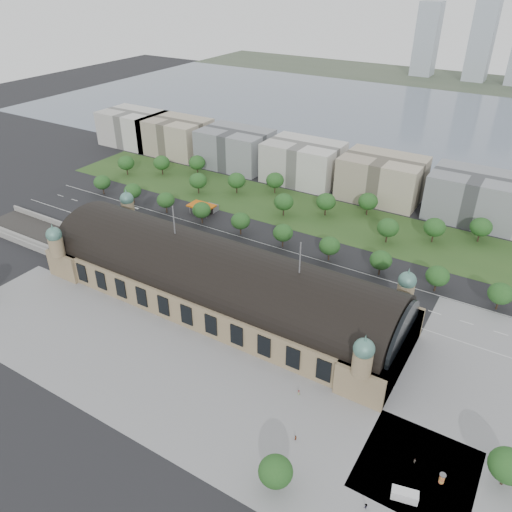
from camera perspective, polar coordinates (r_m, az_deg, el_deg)
The scene contains 64 objects.
ground at distance 202.03m, azimuth -4.25°, elevation -5.24°, with size 900.00×900.00×0.00m, color black.
station at distance 196.20m, azimuth -4.36°, elevation -2.80°, with size 150.00×48.40×44.30m.
track_cutting at distance 271.51m, azimuth -23.89°, elevation 2.20°, with size 70.00×24.00×3.10m.
plaza_south at distance 171.23m, azimuth -10.15°, elevation -13.58°, with size 190.00×48.00×0.12m, color gray.
plaza_east at distance 176.78m, azimuth 25.30°, elevation -15.02°, with size 56.00×100.00×0.12m, color gray.
road_slab at distance 237.84m, azimuth -2.92°, elevation 0.81°, with size 260.00×26.00×0.10m, color black.
grass_belt at distance 277.64m, azimuth 4.33°, elevation 5.36°, with size 300.00×45.00×0.10m, color #2C4E1F.
petrol_station at distance 273.90m, azimuth -5.64°, elevation 5.61°, with size 14.00×13.00×5.05m.
lake at distance 456.05m, azimuth 18.54°, elevation 14.09°, with size 700.00×320.00×0.08m, color slate.
far_shore at distance 647.90m, azimuth 23.40°, elevation 17.78°, with size 700.00×120.00×0.14m, color #44513D.
far_tower_left at distance 663.30m, azimuth 18.94°, elevation 22.39°, with size 24.00×24.00×80.00m, color #9EA8B2.
far_tower_mid at distance 651.33m, azimuth 24.39°, elevation 21.51°, with size 24.00×24.00×85.00m, color #9EA8B2.
office_0 at distance 391.13m, azimuth -13.79°, elevation 14.03°, with size 45.00×32.00×24.00m, color beige.
office_1 at distance 364.90m, azimuth -9.13°, elevation 13.34°, with size 45.00×32.00×24.00m, color #B0A38A.
office_2 at distance 335.94m, azimuth -2.39°, elevation 12.19°, with size 45.00×32.00×24.00m, color gray.
office_3 at distance 312.35m, azimuth 5.41°, elevation 10.63°, with size 45.00×32.00×24.00m, color beige.
office_4 at distance 295.42m, azimuth 14.19°, elevation 8.63°, with size 45.00×32.00×24.00m, color #B0A38A.
office_5 at distance 286.32m, azimuth 23.66°, elevation 6.23°, with size 45.00×32.00×24.00m, color gray.
tree_row_0 at distance 306.21m, azimuth -17.19°, elevation 8.05°, with size 9.60×9.60×11.52m.
tree_row_1 at distance 289.62m, azimuth -13.92°, elevation 7.24°, with size 9.60×9.60×11.52m.
tree_row_2 at distance 274.13m, azimuth -10.28°, elevation 6.31°, with size 9.60×9.60×11.52m.
tree_row_3 at distance 259.94m, azimuth -6.25°, elevation 5.24°, with size 9.60×9.60×11.52m.
tree_row_4 at distance 247.26m, azimuth -1.79°, elevation 4.02°, with size 9.60×9.60×11.52m.
tree_row_5 at distance 236.35m, azimuth 3.10°, elevation 2.66°, with size 9.60×9.60×11.52m.
tree_row_6 at distance 227.46m, azimuth 8.41°, elevation 1.16°, with size 9.60×9.60×11.52m.
tree_row_7 at distance 220.83m, azimuth 14.08°, elevation -0.46°, with size 9.60×9.60×11.52m.
tree_row_8 at distance 216.67m, azimuth 20.04°, elevation -2.16°, with size 9.60×9.60×11.52m.
tree_row_9 at distance 215.12m, azimuth 26.17°, elevation -3.88°, with size 9.60×9.60×11.52m.
tree_belt_0 at distance 331.75m, azimuth -14.63°, elevation 10.26°, with size 10.40×10.40×12.48m.
tree_belt_1 at distance 327.18m, azimuth -10.74°, elevation 10.43°, with size 10.40×10.40×12.48m.
tree_belt_2 at distance 324.11m, azimuth -6.76°, elevation 10.56°, with size 10.40×10.40×12.48m.
tree_belt_3 at distance 295.50m, azimuth -6.65°, elevation 8.55°, with size 10.40×10.40×12.48m.
tree_belt_4 at distance 294.07m, azimuth -2.24°, elevation 8.63°, with size 10.40×10.40×12.48m.
tree_belt_5 at distance 294.36m, azimuth 2.19°, elevation 8.65°, with size 10.40×10.40×12.48m.
tree_belt_6 at distance 266.62m, azimuth 3.20°, elevation 6.20°, with size 10.40×10.40×12.48m.
tree_belt_7 at distance 269.09m, azimuth 8.00°, elevation 6.18°, with size 10.40×10.40×12.48m.
tree_belt_8 at distance 273.39m, azimuth 12.69°, elevation 6.11°, with size 10.40×10.40×12.48m.
tree_belt_9 at distance 247.68m, azimuth 14.85°, elevation 3.16°, with size 10.40×10.40×12.48m.
tree_belt_10 at distance 254.63m, azimuth 19.74°, elevation 3.11°, with size 10.40×10.40×12.48m.
tree_belt_11 at distance 263.31m, azimuth 24.33°, elevation 3.04°, with size 10.40×10.40×12.48m.
tree_plaza_ne at distance 151.96m, azimuth 26.88°, elevation -20.60°, with size 10.00×10.00×11.69m.
tree_plaza_s at distance 137.57m, azimuth 2.25°, elevation -23.39°, with size 9.00×9.00×10.64m.
traffic_car_0 at distance 282.53m, azimuth -17.44°, elevation 4.59°, with size 1.63×4.05×1.38m, color silver.
traffic_car_1 at distance 273.06m, azimuth -13.62°, elevation 4.27°, with size 1.64×4.70×1.55m, color #93979B.
traffic_car_2 at distance 253.98m, azimuth -9.05°, elevation 2.67°, with size 2.14×4.64×1.29m, color black.
traffic_car_3 at distance 243.45m, azimuth -4.52°, elevation 1.71°, with size 2.16×5.31×1.54m, color maroon.
traffic_car_5 at distance 215.23m, azimuth 9.70°, elevation -2.92°, with size 1.52×4.37×1.44m, color #56575E.
traffic_car_6 at distance 204.67m, azimuth 16.22°, elevation -5.81°, with size 2.10×4.56×1.27m, color silver.
parked_car_0 at distance 259.62m, azimuth -14.28°, elevation 2.75°, with size 1.62×4.65×1.53m, color black.
parked_car_1 at distance 242.14m, azimuth -10.34°, elevation 1.10°, with size 2.46×5.34×1.48m, color maroon.
parked_car_2 at distance 252.39m, azimuth -12.45°, elevation 2.13°, with size 1.95×4.79×1.39m, color #181640.
parked_car_3 at distance 235.75m, azimuth -7.47°, elevation 0.51°, with size 1.95×4.84×1.65m, color #5C6063.
parked_car_4 at distance 236.65m, azimuth -9.24°, elevation 0.48°, with size 1.71×4.90×1.62m, color silver.
parked_car_5 at distance 230.33m, azimuth -5.73°, elevation -0.15°, with size 2.68×5.80×1.61m, color gray.
parked_car_6 at distance 237.97m, azimuth -8.20°, elevation 0.73°, with size 2.04×5.02×1.46m, color black.
bus_west at distance 228.08m, azimuth -3.97°, elevation -0.17°, with size 2.65×11.33×3.16m, color #AE3A1B.
bus_mid at distance 217.02m, azimuth 3.97°, elevation -1.94°, with size 2.57×10.99×3.06m, color silver.
bus_east at distance 209.02m, azimuth 9.63°, elevation -3.78°, with size 2.44×10.44×2.91m, color silver.
van_east at distance 145.19m, azimuth 16.47°, elevation -24.72°, with size 7.12×4.14×2.90m.
advertising_column at distance 150.69m, azimuth 20.49°, elevation -22.71°, with size 1.70×1.70×3.22m.
pedestrian_0 at distance 163.55m, azimuth 4.91°, elevation -15.29°, with size 0.87×0.50×1.77m, color gray.
pedestrian_1 at distance 151.71m, azimuth 4.55°, elevation -20.03°, with size 0.71×0.46×1.94m, color gray.
pedestrian_2 at distance 153.04m, azimuth 17.69°, elevation -21.39°, with size 0.85×0.49×1.75m, color gray.
pedestrian_4 at distance 141.82m, azimuth 12.44°, elevation -26.16°, with size 1.20×0.52×1.85m, color gray.
Camera 1 is at (97.93, -131.48, 118.05)m, focal length 35.00 mm.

